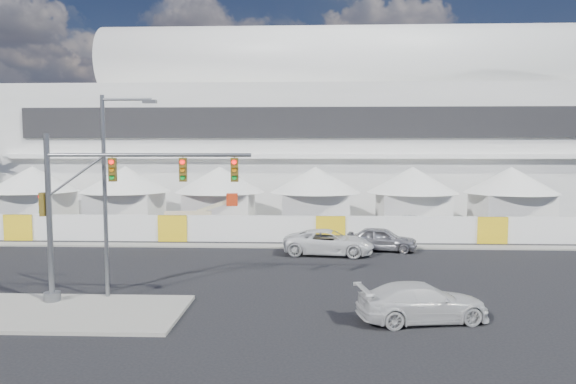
{
  "coord_description": "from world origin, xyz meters",
  "views": [
    {
      "loc": [
        4.28,
        -23.89,
        6.96
      ],
      "look_at": [
        2.97,
        10.0,
        4.17
      ],
      "focal_mm": 32.0,
      "sensor_mm": 36.0,
      "label": 1
    }
  ],
  "objects_px": {
    "sedan_silver": "(382,239)",
    "pickup_curb": "(329,242)",
    "boom_lift": "(182,226)",
    "lot_car_a": "(416,224)",
    "pickup_near": "(422,302)",
    "streetlight_median": "(110,182)",
    "traffic_mast": "(92,210)",
    "lot_car_c": "(88,225)"
  },
  "relations": [
    {
      "from": "streetlight_median",
      "to": "boom_lift",
      "type": "xyz_separation_m",
      "value": [
        -0.93,
        16.87,
        -4.54
      ]
    },
    {
      "from": "sedan_silver",
      "to": "pickup_curb",
      "type": "height_order",
      "value": "pickup_curb"
    },
    {
      "from": "boom_lift",
      "to": "lot_car_a",
      "type": "bearing_deg",
      "value": 4.94
    },
    {
      "from": "pickup_near",
      "to": "boom_lift",
      "type": "bearing_deg",
      "value": 26.95
    },
    {
      "from": "traffic_mast",
      "to": "pickup_curb",
      "type": "bearing_deg",
      "value": 46.39
    },
    {
      "from": "streetlight_median",
      "to": "boom_lift",
      "type": "bearing_deg",
      "value": 93.17
    },
    {
      "from": "lot_car_a",
      "to": "boom_lift",
      "type": "relative_size",
      "value": 0.59
    },
    {
      "from": "traffic_mast",
      "to": "streetlight_median",
      "type": "relative_size",
      "value": 1.02
    },
    {
      "from": "pickup_near",
      "to": "streetlight_median",
      "type": "height_order",
      "value": "streetlight_median"
    },
    {
      "from": "pickup_near",
      "to": "traffic_mast",
      "type": "bearing_deg",
      "value": 73.17
    },
    {
      "from": "sedan_silver",
      "to": "lot_car_a",
      "type": "bearing_deg",
      "value": -12.7
    },
    {
      "from": "pickup_near",
      "to": "lot_car_a",
      "type": "bearing_deg",
      "value": -21.44
    },
    {
      "from": "pickup_near",
      "to": "boom_lift",
      "type": "xyz_separation_m",
      "value": [
        -14.68,
        19.34,
        0.16
      ]
    },
    {
      "from": "pickup_near",
      "to": "lot_car_a",
      "type": "distance_m",
      "value": 23.49
    },
    {
      "from": "sedan_silver",
      "to": "streetlight_median",
      "type": "bearing_deg",
      "value": 144.08
    },
    {
      "from": "pickup_curb",
      "to": "sedan_silver",
      "type": "bearing_deg",
      "value": -61.11
    },
    {
      "from": "traffic_mast",
      "to": "streetlight_median",
      "type": "xyz_separation_m",
      "value": [
        0.52,
        0.82,
        1.18
      ]
    },
    {
      "from": "sedan_silver",
      "to": "traffic_mast",
      "type": "bearing_deg",
      "value": 144.92
    },
    {
      "from": "lot_car_c",
      "to": "boom_lift",
      "type": "relative_size",
      "value": 0.67
    },
    {
      "from": "pickup_near",
      "to": "boom_lift",
      "type": "distance_m",
      "value": 24.28
    },
    {
      "from": "pickup_curb",
      "to": "lot_car_c",
      "type": "distance_m",
      "value": 21.34
    },
    {
      "from": "pickup_curb",
      "to": "pickup_near",
      "type": "xyz_separation_m",
      "value": [
        3.27,
        -13.18,
        -0.06
      ]
    },
    {
      "from": "traffic_mast",
      "to": "lot_car_c",
      "type": "bearing_deg",
      "value": 114.2
    },
    {
      "from": "sedan_silver",
      "to": "lot_car_a",
      "type": "height_order",
      "value": "sedan_silver"
    },
    {
      "from": "sedan_silver",
      "to": "boom_lift",
      "type": "relative_size",
      "value": 0.69
    },
    {
      "from": "lot_car_c",
      "to": "traffic_mast",
      "type": "distance_m",
      "value": 21.74
    },
    {
      "from": "pickup_curb",
      "to": "pickup_near",
      "type": "bearing_deg",
      "value": -158.92
    },
    {
      "from": "sedan_silver",
      "to": "streetlight_median",
      "type": "distance_m",
      "value": 19.29
    },
    {
      "from": "pickup_curb",
      "to": "streetlight_median",
      "type": "height_order",
      "value": "streetlight_median"
    },
    {
      "from": "lot_car_a",
      "to": "lot_car_c",
      "type": "xyz_separation_m",
      "value": [
        -27.6,
        -1.85,
        -0.0
      ]
    },
    {
      "from": "sedan_silver",
      "to": "boom_lift",
      "type": "height_order",
      "value": "boom_lift"
    },
    {
      "from": "pickup_curb",
      "to": "lot_car_c",
      "type": "relative_size",
      "value": 1.28
    },
    {
      "from": "lot_car_a",
      "to": "sedan_silver",
      "type": "bearing_deg",
      "value": 155.77
    },
    {
      "from": "sedan_silver",
      "to": "pickup_curb",
      "type": "relative_size",
      "value": 0.8
    },
    {
      "from": "traffic_mast",
      "to": "streetlight_median",
      "type": "height_order",
      "value": "streetlight_median"
    },
    {
      "from": "sedan_silver",
      "to": "pickup_near",
      "type": "xyz_separation_m",
      "value": [
        -0.45,
        -14.67,
        -0.04
      ]
    },
    {
      "from": "lot_car_c",
      "to": "traffic_mast",
      "type": "relative_size",
      "value": 0.49
    },
    {
      "from": "pickup_curb",
      "to": "lot_car_a",
      "type": "relative_size",
      "value": 1.46
    },
    {
      "from": "pickup_curb",
      "to": "lot_car_a",
      "type": "bearing_deg",
      "value": -31.27
    },
    {
      "from": "sedan_silver",
      "to": "lot_car_a",
      "type": "relative_size",
      "value": 1.17
    },
    {
      "from": "sedan_silver",
      "to": "lot_car_c",
      "type": "distance_m",
      "value": 24.39
    },
    {
      "from": "sedan_silver",
      "to": "streetlight_median",
      "type": "relative_size",
      "value": 0.52
    }
  ]
}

